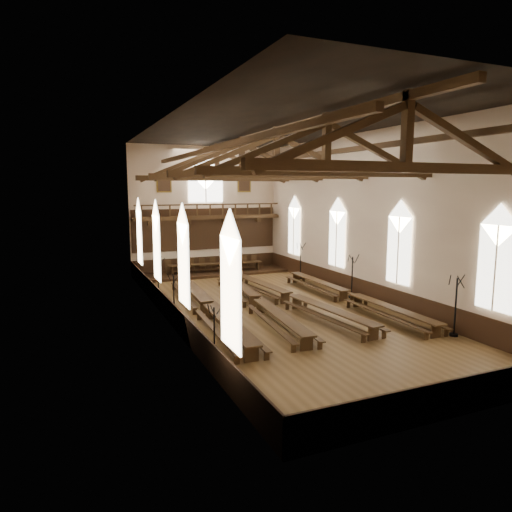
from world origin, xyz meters
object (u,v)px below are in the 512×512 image
at_px(refectory_row_a, 209,306).
at_px(candelabrum_right_far, 300,268).
at_px(refectory_row_b, 258,301).
at_px(refectory_row_d, 350,295).
at_px(candelabrum_right_mid, 352,285).
at_px(refectory_row_c, 291,297).
at_px(high_table, 216,264).
at_px(dais, 216,273).
at_px(candelabrum_left_far, 158,288).
at_px(candelabrum_right_near, 455,318).
at_px(candelabrum_left_mid, 174,304).
at_px(candelabrum_left_near, 214,345).

relative_size(refectory_row_a, candelabrum_right_far, 5.31).
distance_m(refectory_row_a, refectory_row_b, 2.92).
relative_size(refectory_row_d, candelabrum_right_mid, 5.18).
height_order(refectory_row_c, high_table, high_table).
distance_m(dais, high_table, 0.68).
bearing_deg(candelabrum_left_far, refectory_row_b, -43.02).
relative_size(high_table, candelabrum_right_near, 2.60).
relative_size(refectory_row_b, refectory_row_c, 0.99).
bearing_deg(candelabrum_left_far, refectory_row_c, -32.83).
distance_m(refectory_row_d, candelabrum_right_far, 7.88).
xyz_separation_m(candelabrum_left_far, candelabrum_right_mid, (11.10, -4.03, 0.04)).
distance_m(refectory_row_c, candelabrum_left_mid, 6.71).
bearing_deg(candelabrum_right_near, candelabrum_right_mid, 90.00).
bearing_deg(candelabrum_right_near, high_table, 105.69).
distance_m(refectory_row_d, candelabrum_left_mid, 10.22).
relative_size(dais, candelabrum_left_near, 4.82).
relative_size(candelabrum_left_mid, candelabrum_right_near, 0.83).
xyz_separation_m(refectory_row_d, dais, (-4.32, 11.96, -0.42)).
relative_size(refectory_row_d, candelabrum_right_near, 4.89).
height_order(refectory_row_c, refectory_row_d, refectory_row_c).
bearing_deg(refectory_row_a, refectory_row_b, 2.73).
relative_size(refectory_row_c, dais, 1.26).
bearing_deg(candelabrum_right_mid, high_table, 116.17).
bearing_deg(refectory_row_a, candelabrum_right_mid, 2.85).
bearing_deg(refectory_row_b, candelabrum_left_near, -125.56).
bearing_deg(candelabrum_right_far, candelabrum_right_near, -90.00).
bearing_deg(candelabrum_left_far, candelabrum_left_near, -90.00).
relative_size(refectory_row_c, candelabrum_right_far, 5.29).
bearing_deg(candelabrum_left_far, candelabrum_right_mid, -19.93).
xyz_separation_m(refectory_row_d, candelabrum_left_far, (-10.15, 5.27, 0.27)).
distance_m(refectory_row_b, candelabrum_left_near, 8.02).
distance_m(refectory_row_b, candelabrum_right_far, 9.44).
relative_size(candelabrum_right_mid, candelabrum_right_far, 1.00).
xyz_separation_m(refectory_row_a, candelabrum_left_mid, (-1.74, 0.39, 0.18)).
bearing_deg(refectory_row_d, candelabrum_right_far, 83.07).
distance_m(refectory_row_a, dais, 11.92).
distance_m(refectory_row_c, high_table, 11.05).
bearing_deg(candelabrum_right_far, refectory_row_a, -143.05).
xyz_separation_m(refectory_row_a, candelabrum_left_far, (-1.74, 4.49, 0.24)).
bearing_deg(dais, candelabrum_left_near, -108.36).
bearing_deg(high_table, candelabrum_left_far, -131.07).
distance_m(refectory_row_d, high_table, 12.72).
xyz_separation_m(high_table, candelabrum_left_near, (-5.83, -17.57, -0.06)).
bearing_deg(candelabrum_right_far, candelabrum_left_mid, -149.10).
distance_m(refectory_row_a, high_table, 11.91).
height_order(refectory_row_a, candelabrum_left_mid, candelabrum_left_mid).
relative_size(refectory_row_b, candelabrum_right_near, 4.97).
bearing_deg(refectory_row_c, refectory_row_b, -179.22).
bearing_deg(refectory_row_d, dais, 109.85).
height_order(refectory_row_d, candelabrum_right_mid, candelabrum_right_mid).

